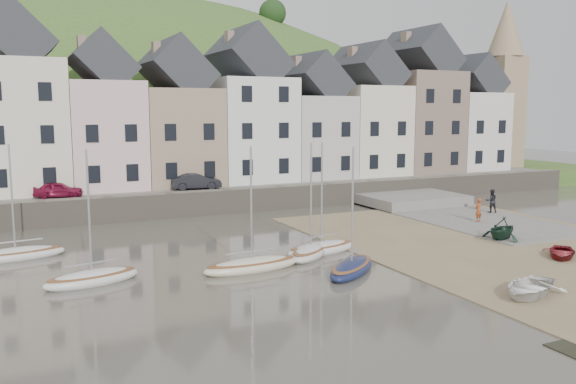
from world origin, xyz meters
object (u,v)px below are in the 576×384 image
car_left (58,190)px  sailboat_0 (16,254)px  rowboat_white (529,287)px  person_dark (491,201)px  rowboat_red (561,252)px  person_red (478,210)px  car_right (196,181)px  rowboat_green (502,228)px

car_left → sailboat_0: bearing=175.9°
rowboat_white → person_dark: (13.24, 15.95, 0.58)m
car_left → rowboat_red: bearing=-124.1°
sailboat_0 → person_dark: bearing=-0.6°
person_red → car_right: bearing=-56.2°
car_left → car_right: car_right is taller
person_dark → rowboat_white: bearing=74.8°
rowboat_white → rowboat_green: rowboat_green is taller
person_red → rowboat_green: bearing=46.1°
sailboat_0 → rowboat_white: bearing=-39.8°
person_red → car_left: size_ratio=0.49×
rowboat_red → car_right: bearing=169.5°
person_dark → car_right: (-19.58, 11.50, 1.24)m
car_right → rowboat_green: bearing=-137.5°
sailboat_0 → rowboat_white: sailboat_0 is taller
sailboat_0 → person_red: size_ratio=3.85×
car_left → rowboat_green: bearing=-117.5°
person_dark → rowboat_red: bearing=85.7°
person_red → person_dark: 4.30m
person_red → sailboat_0: bearing=-20.6°
sailboat_0 → person_red: (29.26, -2.76, 0.68)m
sailboat_0 → car_right: (13.22, 11.18, 1.98)m
person_red → car_right: size_ratio=0.42×
sailboat_0 → car_left: size_ratio=1.89×
car_left → person_red: bearing=-106.8°
rowboat_green → rowboat_white: bearing=-55.8°
car_left → car_right: bearing=-78.8°
rowboat_green → car_left: car_left is taller
car_left → car_right: size_ratio=0.86×
rowboat_white → person_dark: bearing=117.1°
car_right → person_red: bearing=-123.8°
rowboat_green → person_red: person_red is taller
sailboat_0 → person_dark: sailboat_0 is taller
sailboat_0 → car_right: sailboat_0 is taller
person_red → rowboat_red: bearing=57.2°
rowboat_white → car_right: size_ratio=0.89×
sailboat_0 → car_left: bearing=74.7°
person_dark → car_right: size_ratio=0.45×
rowboat_white → sailboat_0: bearing=-153.0°
rowboat_red → car_right: size_ratio=0.72×
person_red → car_right: car_right is taller
rowboat_red → rowboat_white: bearing=-98.5°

